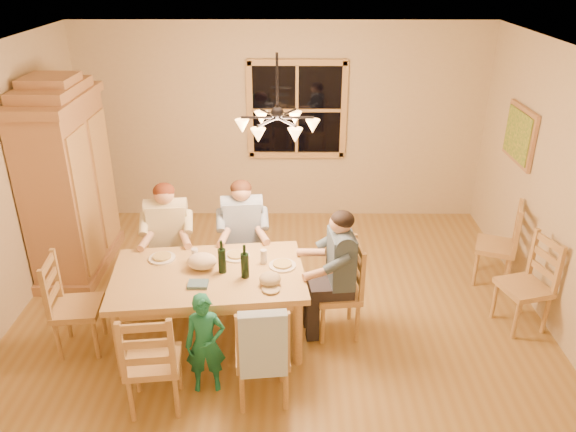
{
  "coord_description": "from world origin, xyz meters",
  "views": [
    {
      "loc": [
        0.13,
        -4.94,
        3.5
      ],
      "look_at": [
        0.1,
        0.1,
        1.1
      ],
      "focal_mm": 35.0,
      "sensor_mm": 36.0,
      "label": 1
    }
  ],
  "objects_px": {
    "chair_end_right": "(337,306)",
    "adult_plaid_man": "(242,224)",
    "child": "(205,344)",
    "chair_spare_front": "(521,300)",
    "chair_spare_back": "(493,258)",
    "armoire": "(69,185)",
    "chair_far_left": "(172,271)",
    "chair_near_left": "(155,376)",
    "wine_bottle_a": "(222,257)",
    "wine_bottle_b": "(245,261)",
    "chandelier": "(277,123)",
    "chair_near_right": "(263,368)",
    "chair_far_right": "(244,267)",
    "dining_table": "(209,282)",
    "adult_woman": "(167,227)",
    "chair_end_left": "(80,321)",
    "adult_slate_man": "(339,258)"
  },
  "relations": [
    {
      "from": "chair_end_right",
      "to": "adult_plaid_man",
      "type": "height_order",
      "value": "adult_plaid_man"
    },
    {
      "from": "chair_end_right",
      "to": "child",
      "type": "bearing_deg",
      "value": 118.42
    },
    {
      "from": "chair_spare_front",
      "to": "chair_spare_back",
      "type": "bearing_deg",
      "value": -15.64
    },
    {
      "from": "armoire",
      "to": "chair_far_left",
      "type": "height_order",
      "value": "armoire"
    },
    {
      "from": "chair_near_left",
      "to": "chair_spare_back",
      "type": "xyz_separation_m",
      "value": [
        3.45,
        1.99,
        0.0
      ]
    },
    {
      "from": "wine_bottle_a",
      "to": "wine_bottle_b",
      "type": "height_order",
      "value": "same"
    },
    {
      "from": "armoire",
      "to": "adult_plaid_man",
      "type": "relative_size",
      "value": 2.63
    },
    {
      "from": "chair_near_left",
      "to": "wine_bottle_a",
      "type": "xyz_separation_m",
      "value": [
        0.49,
        0.9,
        0.62
      ]
    },
    {
      "from": "chandelier",
      "to": "child",
      "type": "height_order",
      "value": "chandelier"
    },
    {
      "from": "chair_spare_back",
      "to": "chair_far_left",
      "type": "bearing_deg",
      "value": 115.57
    },
    {
      "from": "chair_near_right",
      "to": "chair_far_right",
      "type": "bearing_deg",
      "value": 93.37
    },
    {
      "from": "wine_bottle_a",
      "to": "chair_spare_back",
      "type": "distance_m",
      "value": 3.22
    },
    {
      "from": "chair_near_left",
      "to": "chair_spare_front",
      "type": "height_order",
      "value": "same"
    },
    {
      "from": "chair_near_left",
      "to": "chair_far_right",
      "type": "bearing_deg",
      "value": 64.8
    },
    {
      "from": "armoire",
      "to": "chair_near_right",
      "type": "relative_size",
      "value": 2.32
    },
    {
      "from": "armoire",
      "to": "chair_near_right",
      "type": "height_order",
      "value": "armoire"
    },
    {
      "from": "chair_near_right",
      "to": "wine_bottle_a",
      "type": "relative_size",
      "value": 3.0
    },
    {
      "from": "dining_table",
      "to": "adult_woman",
      "type": "relative_size",
      "value": 2.17
    },
    {
      "from": "chair_far_right",
      "to": "chair_spare_front",
      "type": "distance_m",
      "value": 2.92
    },
    {
      "from": "chair_spare_front",
      "to": "adult_woman",
      "type": "bearing_deg",
      "value": 65.81
    },
    {
      "from": "wine_bottle_a",
      "to": "chair_spare_front",
      "type": "height_order",
      "value": "wine_bottle_a"
    },
    {
      "from": "chair_far_right",
      "to": "adult_plaid_man",
      "type": "xyz_separation_m",
      "value": [
        -0.0,
        0.0,
        0.54
      ]
    },
    {
      "from": "wine_bottle_a",
      "to": "child",
      "type": "height_order",
      "value": "wine_bottle_a"
    },
    {
      "from": "chair_far_left",
      "to": "chair_far_right",
      "type": "relative_size",
      "value": 1.0
    },
    {
      "from": "chair_end_left",
      "to": "adult_slate_man",
      "type": "xyz_separation_m",
      "value": [
        2.47,
        0.27,
        0.54
      ]
    },
    {
      "from": "chandelier",
      "to": "wine_bottle_b",
      "type": "bearing_deg",
      "value": -120.71
    },
    {
      "from": "chair_end_right",
      "to": "wine_bottle_a",
      "type": "distance_m",
      "value": 1.27
    },
    {
      "from": "chair_spare_back",
      "to": "chair_end_left",
      "type": "bearing_deg",
      "value": 126.61
    },
    {
      "from": "chair_spare_front",
      "to": "armoire",
      "type": "bearing_deg",
      "value": 60.71
    },
    {
      "from": "adult_woman",
      "to": "adult_plaid_man",
      "type": "distance_m",
      "value": 0.79
    },
    {
      "from": "chair_far_left",
      "to": "chair_far_right",
      "type": "height_order",
      "value": "same"
    },
    {
      "from": "chair_spare_front",
      "to": "adult_plaid_man",
      "type": "bearing_deg",
      "value": 61.81
    },
    {
      "from": "adult_woman",
      "to": "wine_bottle_b",
      "type": "bearing_deg",
      "value": 129.7
    },
    {
      "from": "wine_bottle_a",
      "to": "chair_spare_front",
      "type": "xyz_separation_m",
      "value": [
        2.97,
        0.23,
        -0.62
      ]
    },
    {
      "from": "adult_woman",
      "to": "chair_spare_back",
      "type": "distance_m",
      "value": 3.69
    },
    {
      "from": "dining_table",
      "to": "adult_woman",
      "type": "distance_m",
      "value": 0.97
    },
    {
      "from": "adult_woman",
      "to": "chair_spare_front",
      "type": "relative_size",
      "value": 0.88
    },
    {
      "from": "adult_woman",
      "to": "chair_spare_back",
      "type": "bearing_deg",
      "value": 178.64
    },
    {
      "from": "adult_woman",
      "to": "armoire",
      "type": "bearing_deg",
      "value": -33.54
    },
    {
      "from": "chair_end_left",
      "to": "chair_spare_front",
      "type": "relative_size",
      "value": 1.0
    },
    {
      "from": "chair_end_right",
      "to": "child",
      "type": "height_order",
      "value": "chair_end_right"
    },
    {
      "from": "chair_far_left",
      "to": "wine_bottle_b",
      "type": "relative_size",
      "value": 3.0
    },
    {
      "from": "armoire",
      "to": "child",
      "type": "relative_size",
      "value": 2.43
    },
    {
      "from": "chair_far_right",
      "to": "wine_bottle_a",
      "type": "relative_size",
      "value": 3.0
    },
    {
      "from": "chair_far_right",
      "to": "adult_plaid_man",
      "type": "height_order",
      "value": "adult_plaid_man"
    },
    {
      "from": "armoire",
      "to": "chair_end_left",
      "type": "distance_m",
      "value": 1.82
    },
    {
      "from": "chair_near_left",
      "to": "chair_spare_front",
      "type": "xyz_separation_m",
      "value": [
        3.45,
        1.13,
        0.0
      ]
    },
    {
      "from": "chair_far_left",
      "to": "chair_near_right",
      "type": "bearing_deg",
      "value": 117.9
    },
    {
      "from": "chair_far_left",
      "to": "wine_bottle_a",
      "type": "height_order",
      "value": "wine_bottle_a"
    },
    {
      "from": "chandelier",
      "to": "wine_bottle_b",
      "type": "xyz_separation_m",
      "value": [
        -0.3,
        -0.5,
        -1.15
      ]
    }
  ]
}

